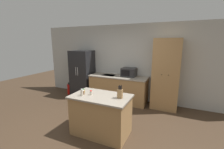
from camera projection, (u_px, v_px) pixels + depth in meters
name	position (u px, v px, depth m)	size (l,w,h in m)	color
ground_plane	(100.00, 134.00, 3.35)	(14.00, 14.00, 0.00)	#423021
wall_back	(132.00, 63.00, 5.15)	(7.20, 0.06, 2.60)	#B2B2AD
refrigerator	(82.00, 73.00, 5.67)	(0.77, 0.68, 1.71)	black
back_counter	(118.00, 88.00, 5.16)	(1.98, 0.70, 0.88)	#9E7547
pantry_cabinet	(166.00, 74.00, 4.47)	(0.76, 0.58, 2.12)	#9E7547
kitchen_island	(101.00, 115.00, 3.29)	(1.27, 0.77, 0.88)	#9E7547
microwave	(129.00, 72.00, 5.00)	(0.47, 0.40, 0.28)	#232326
knife_block	(120.00, 93.00, 3.04)	(0.10, 0.07, 0.28)	#9E7547
spice_bottle_tall_dark	(83.00, 92.00, 3.27)	(0.06, 0.06, 0.10)	#563319
spice_bottle_short_red	(91.00, 93.00, 3.24)	(0.06, 0.06, 0.10)	beige
spice_bottle_amber_oil	(83.00, 91.00, 3.37)	(0.06, 0.06, 0.09)	gold
spice_bottle_green_herb	(82.00, 93.00, 3.18)	(0.05, 0.05, 0.15)	beige
fire_extinguisher	(69.00, 89.00, 5.88)	(0.14, 0.14, 0.47)	red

